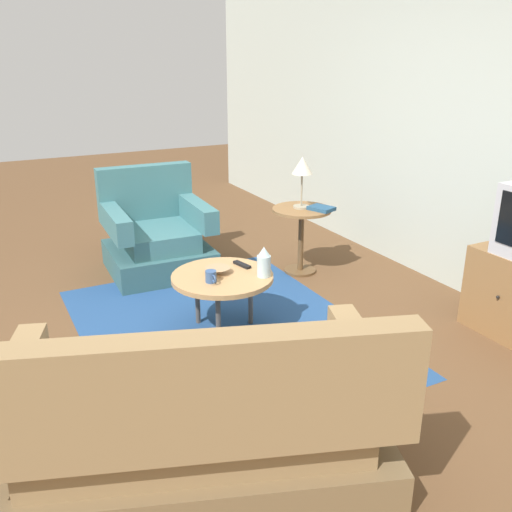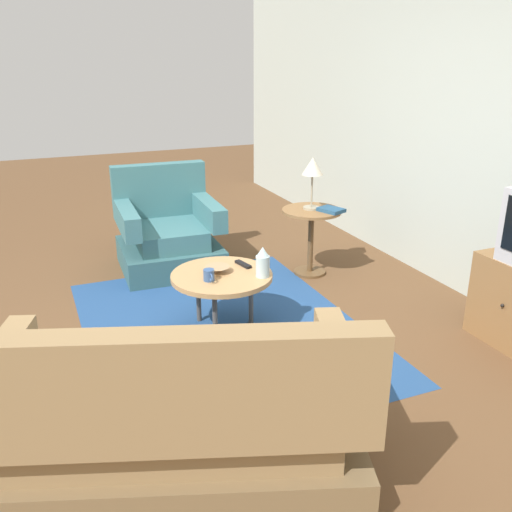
{
  "view_description": "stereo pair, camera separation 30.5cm",
  "coord_description": "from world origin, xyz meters",
  "px_view_note": "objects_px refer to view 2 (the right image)",
  "views": [
    {
      "loc": [
        3.3,
        -1.28,
        1.93
      ],
      "look_at": [
        -0.04,
        0.45,
        0.55
      ],
      "focal_mm": 39.12,
      "sensor_mm": 36.0,
      "label": 1
    },
    {
      "loc": [
        3.43,
        -1.0,
        1.93
      ],
      "look_at": [
        -0.04,
        0.45,
        0.55
      ],
      "focal_mm": 39.12,
      "sensor_mm": 36.0,
      "label": 2
    }
  ],
  "objects_px": {
    "side_table": "(311,228)",
    "table_lamp": "(313,170)",
    "vase": "(263,262)",
    "bowl": "(218,269)",
    "armchair": "(168,235)",
    "coffee_table": "(222,278)",
    "book": "(331,210)",
    "couch": "(172,422)",
    "mug": "(209,275)",
    "tv_remote_dark": "(243,264)"
  },
  "relations": [
    {
      "from": "couch",
      "to": "bowl",
      "type": "distance_m",
      "value": 1.55
    },
    {
      "from": "mug",
      "to": "couch",
      "type": "bearing_deg",
      "value": -25.71
    },
    {
      "from": "tv_remote_dark",
      "to": "bowl",
      "type": "bearing_deg",
      "value": -88.86
    },
    {
      "from": "coffee_table",
      "to": "table_lamp",
      "type": "distance_m",
      "value": 1.45
    },
    {
      "from": "couch",
      "to": "table_lamp",
      "type": "distance_m",
      "value": 2.84
    },
    {
      "from": "vase",
      "to": "book",
      "type": "relative_size",
      "value": 0.86
    },
    {
      "from": "table_lamp",
      "to": "coffee_table",
      "type": "bearing_deg",
      "value": -56.3
    },
    {
      "from": "mug",
      "to": "tv_remote_dark",
      "type": "distance_m",
      "value": 0.37
    },
    {
      "from": "couch",
      "to": "side_table",
      "type": "distance_m",
      "value": 2.75
    },
    {
      "from": "table_lamp",
      "to": "side_table",
      "type": "bearing_deg",
      "value": -9.66
    },
    {
      "from": "couch",
      "to": "vase",
      "type": "xyz_separation_m",
      "value": [
        -1.17,
        0.97,
        0.25
      ]
    },
    {
      "from": "couch",
      "to": "bowl",
      "type": "bearing_deg",
      "value": 82.15
    },
    {
      "from": "armchair",
      "to": "book",
      "type": "relative_size",
      "value": 3.64
    },
    {
      "from": "side_table",
      "to": "couch",
      "type": "bearing_deg",
      "value": -41.69
    },
    {
      "from": "mug",
      "to": "bowl",
      "type": "xyz_separation_m",
      "value": [
        -0.13,
        0.1,
        -0.02
      ]
    },
    {
      "from": "armchair",
      "to": "coffee_table",
      "type": "relative_size",
      "value": 1.27
    },
    {
      "from": "couch",
      "to": "coffee_table",
      "type": "relative_size",
      "value": 2.74
    },
    {
      "from": "armchair",
      "to": "bowl",
      "type": "relative_size",
      "value": 5.18
    },
    {
      "from": "couch",
      "to": "mug",
      "type": "height_order",
      "value": "couch"
    },
    {
      "from": "coffee_table",
      "to": "table_lamp",
      "type": "height_order",
      "value": "table_lamp"
    },
    {
      "from": "vase",
      "to": "book",
      "type": "bearing_deg",
      "value": 127.56
    },
    {
      "from": "side_table",
      "to": "vase",
      "type": "distance_m",
      "value": 1.23
    },
    {
      "from": "armchair",
      "to": "table_lamp",
      "type": "height_order",
      "value": "table_lamp"
    },
    {
      "from": "side_table",
      "to": "table_lamp",
      "type": "relative_size",
      "value": 1.33
    },
    {
      "from": "couch",
      "to": "vase",
      "type": "distance_m",
      "value": 1.54
    },
    {
      "from": "mug",
      "to": "book",
      "type": "height_order",
      "value": "book"
    },
    {
      "from": "side_table",
      "to": "mug",
      "type": "xyz_separation_m",
      "value": [
        0.81,
        -1.23,
        0.04
      ]
    },
    {
      "from": "armchair",
      "to": "bowl",
      "type": "bearing_deg",
      "value": 93.56
    },
    {
      "from": "vase",
      "to": "tv_remote_dark",
      "type": "height_order",
      "value": "vase"
    },
    {
      "from": "coffee_table",
      "to": "vase",
      "type": "relative_size",
      "value": 3.32
    },
    {
      "from": "vase",
      "to": "mug",
      "type": "bearing_deg",
      "value": -100.63
    },
    {
      "from": "side_table",
      "to": "book",
      "type": "distance_m",
      "value": 0.26
    },
    {
      "from": "vase",
      "to": "armchair",
      "type": "bearing_deg",
      "value": -169.29
    },
    {
      "from": "armchair",
      "to": "table_lamp",
      "type": "relative_size",
      "value": 2.02
    },
    {
      "from": "mug",
      "to": "book",
      "type": "bearing_deg",
      "value": 116.78
    },
    {
      "from": "armchair",
      "to": "couch",
      "type": "xyz_separation_m",
      "value": [
        2.73,
        -0.68,
        -0.02
      ]
    },
    {
      "from": "vase",
      "to": "bowl",
      "type": "xyz_separation_m",
      "value": [
        -0.2,
        -0.27,
        -0.08
      ]
    },
    {
      "from": "side_table",
      "to": "tv_remote_dark",
      "type": "height_order",
      "value": "side_table"
    },
    {
      "from": "vase",
      "to": "couch",
      "type": "bearing_deg",
      "value": -39.68
    },
    {
      "from": "bowl",
      "to": "book",
      "type": "height_order",
      "value": "book"
    },
    {
      "from": "vase",
      "to": "tv_remote_dark",
      "type": "bearing_deg",
      "value": -168.83
    },
    {
      "from": "armchair",
      "to": "tv_remote_dark",
      "type": "bearing_deg",
      "value": 103.05
    },
    {
      "from": "table_lamp",
      "to": "tv_remote_dark",
      "type": "distance_m",
      "value": 1.23
    },
    {
      "from": "armchair",
      "to": "coffee_table",
      "type": "distance_m",
      "value": 1.41
    },
    {
      "from": "side_table",
      "to": "table_lamp",
      "type": "xyz_separation_m",
      "value": [
        -0.02,
        0.0,
        0.52
      ]
    },
    {
      "from": "table_lamp",
      "to": "mug",
      "type": "xyz_separation_m",
      "value": [
        0.83,
        -1.23,
        -0.49
      ]
    },
    {
      "from": "couch",
      "to": "armchair",
      "type": "bearing_deg",
      "value": 95.47
    },
    {
      "from": "tv_remote_dark",
      "to": "book",
      "type": "distance_m",
      "value": 1.16
    },
    {
      "from": "armchair",
      "to": "mug",
      "type": "bearing_deg",
      "value": 89.45
    },
    {
      "from": "coffee_table",
      "to": "bowl",
      "type": "bearing_deg",
      "value": -156.58
    }
  ]
}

